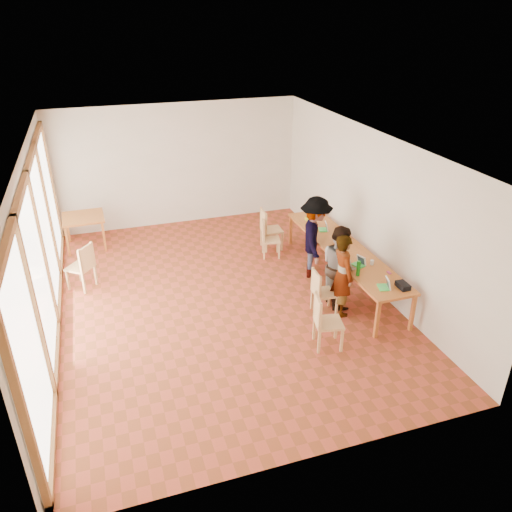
{
  "coord_description": "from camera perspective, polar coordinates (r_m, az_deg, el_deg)",
  "views": [
    {
      "loc": [
        -1.9,
        -7.97,
        5.02
      ],
      "look_at": [
        0.52,
        -0.57,
        1.1
      ],
      "focal_mm": 35.0,
      "sensor_mm": 36.0,
      "label": 1
    }
  ],
  "objects": [
    {
      "name": "person_far",
      "position": [
        10.07,
        6.76,
        2.09
      ],
      "size": [
        1.01,
        1.26,
        1.71
      ],
      "primitive_type": "imported",
      "rotation": [
        0.0,
        0.0,
        1.18
      ],
      "color": "gray",
      "rests_on": "ground"
    },
    {
      "name": "ground",
      "position": [
        9.61,
        -4.02,
        -4.83
      ],
      "size": [
        8.0,
        8.0,
        0.0
      ],
      "primitive_type": "plane",
      "color": "#A53E27",
      "rests_on": "ground"
    },
    {
      "name": "laptop_far",
      "position": [
        10.67,
        7.85,
        3.19
      ],
      "size": [
        0.24,
        0.26,
        0.18
      ],
      "rotation": [
        0.0,
        0.0,
        -0.29
      ],
      "color": "#3FD754",
      "rests_on": "communal_table"
    },
    {
      "name": "condiment_cup",
      "position": [
        9.32,
        10.49,
        -0.81
      ],
      "size": [
        0.08,
        0.08,
        0.06
      ],
      "primitive_type": "cylinder",
      "color": "white",
      "rests_on": "communal_table"
    },
    {
      "name": "wall_right",
      "position": [
        10.0,
        12.65,
        5.45
      ],
      "size": [
        0.1,
        8.0,
        3.0
      ],
      "primitive_type": "cube",
      "color": "beige",
      "rests_on": "ground"
    },
    {
      "name": "chair_empty",
      "position": [
        11.28,
        1.33,
        3.54
      ],
      "size": [
        0.46,
        0.46,
        0.5
      ],
      "rotation": [
        0.0,
        0.0,
        -0.04
      ],
      "color": "#E3B671",
      "rests_on": "ground"
    },
    {
      "name": "laptop_mid",
      "position": [
        9.33,
        11.77,
        -0.75
      ],
      "size": [
        0.25,
        0.26,
        0.18
      ],
      "rotation": [
        0.0,
        0.0,
        0.32
      ],
      "color": "#3FD754",
      "rests_on": "communal_table"
    },
    {
      "name": "green_bottle",
      "position": [
        8.93,
        11.62,
        -1.4
      ],
      "size": [
        0.07,
        0.07,
        0.28
      ],
      "primitive_type": "cylinder",
      "color": "#127015",
      "rests_on": "communal_table"
    },
    {
      "name": "laptop_near",
      "position": [
        8.69,
        14.58,
        -3.25
      ],
      "size": [
        0.24,
        0.26,
        0.19
      ],
      "rotation": [
        0.0,
        0.0,
        -0.28
      ],
      "color": "#3FD754",
      "rests_on": "communal_table"
    },
    {
      "name": "communal_table",
      "position": [
        10.01,
        9.97,
        0.75
      ],
      "size": [
        0.8,
        4.0,
        0.75
      ],
      "color": "#C5612B",
      "rests_on": "ground"
    },
    {
      "name": "chair_far",
      "position": [
        10.95,
        1.27,
        2.38
      ],
      "size": [
        0.47,
        0.47,
        0.44
      ],
      "rotation": [
        0.0,
        0.0,
        -0.25
      ],
      "color": "#E3B671",
      "rests_on": "ground"
    },
    {
      "name": "chair_mid",
      "position": [
        8.95,
        7.37,
        -3.64
      ],
      "size": [
        0.42,
        0.42,
        0.46
      ],
      "rotation": [
        0.0,
        0.0,
        -0.05
      ],
      "color": "#E3B671",
      "rests_on": "ground"
    },
    {
      "name": "person_mid",
      "position": [
        9.21,
        9.48,
        -1.1
      ],
      "size": [
        0.61,
        0.77,
        1.56
      ],
      "primitive_type": "imported",
      "rotation": [
        0.0,
        0.0,
        1.54
      ],
      "color": "gray",
      "rests_on": "ground"
    },
    {
      "name": "clear_glass",
      "position": [
        9.4,
        13.12,
        -0.72
      ],
      "size": [
        0.07,
        0.07,
        0.09
      ],
      "primitive_type": "cylinder",
      "color": "silver",
      "rests_on": "communal_table"
    },
    {
      "name": "chair_spare",
      "position": [
        10.21,
        -19.13,
        -0.68
      ],
      "size": [
        0.61,
        0.61,
        0.5
      ],
      "rotation": [
        0.0,
        0.0,
        2.48
      ],
      "color": "#E3B671",
      "rests_on": "ground"
    },
    {
      "name": "ceiling",
      "position": [
        8.43,
        -4.68,
        12.93
      ],
      "size": [
        6.0,
        8.0,
        0.04
      ],
      "primitive_type": "cube",
      "color": "white",
      "rests_on": "wall_back"
    },
    {
      "name": "pink_phone",
      "position": [
        9.2,
        14.97,
        -1.85
      ],
      "size": [
        0.05,
        0.1,
        0.01
      ],
      "primitive_type": "cube",
      "color": "#BD397B",
      "rests_on": "communal_table"
    },
    {
      "name": "wall_front",
      "position": [
        5.64,
        5.98,
        -12.09
      ],
      "size": [
        6.0,
        0.1,
        3.0
      ],
      "primitive_type": "cube",
      "color": "beige",
      "rests_on": "ground"
    },
    {
      "name": "side_table",
      "position": [
        12.0,
        -19.13,
        3.94
      ],
      "size": [
        0.9,
        0.9,
        0.75
      ],
      "rotation": [
        0.0,
        0.0,
        0.02
      ],
      "color": "#C5612B",
      "rests_on": "ground"
    },
    {
      "name": "black_pouch",
      "position": [
        8.77,
        16.44,
        -3.26
      ],
      "size": [
        0.16,
        0.26,
        0.09
      ],
      "primitive_type": "cube",
      "color": "black",
      "rests_on": "communal_table"
    },
    {
      "name": "person_near",
      "position": [
        8.92,
        9.85,
        -2.15
      ],
      "size": [
        0.37,
        0.56,
        1.54
      ],
      "primitive_type": "imported",
      "rotation": [
        0.0,
        0.0,
        1.57
      ],
      "color": "gray",
      "rests_on": "ground"
    },
    {
      "name": "chair_near",
      "position": [
        8.1,
        7.67,
        -6.88
      ],
      "size": [
        0.51,
        0.51,
        0.5
      ],
      "rotation": [
        0.0,
        0.0,
        -0.21
      ],
      "color": "#E3B671",
      "rests_on": "ground"
    },
    {
      "name": "wall_back",
      "position": [
        12.62,
        -8.87,
        10.23
      ],
      "size": [
        6.0,
        0.1,
        3.0
      ],
      "primitive_type": "cube",
      "color": "beige",
      "rests_on": "ground"
    },
    {
      "name": "window_wall",
      "position": [
        8.78,
        -23.39,
        0.75
      ],
      "size": [
        0.1,
        8.0,
        3.0
      ],
      "primitive_type": "cube",
      "color": "white",
      "rests_on": "ground"
    },
    {
      "name": "yellow_mug",
      "position": [
        11.1,
        5.93,
        4.24
      ],
      "size": [
        0.16,
        0.16,
        0.1
      ],
      "primitive_type": "imported",
      "rotation": [
        0.0,
        0.0,
        0.33
      ],
      "color": "gold",
      "rests_on": "communal_table"
    }
  ]
}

